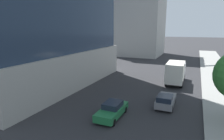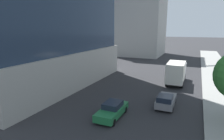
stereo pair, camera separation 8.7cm
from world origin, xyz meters
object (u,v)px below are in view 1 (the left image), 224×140
object	(u,v)px
car_gray	(166,100)
box_truck	(176,71)
construction_building	(139,6)
car_green	(112,110)

from	to	relation	value
car_gray	box_truck	xyz separation A→B (m)	(-0.00, 9.77, 1.12)
construction_building	box_truck	size ratio (longest dim) A/B	4.87
car_green	box_truck	bearing A→B (deg)	73.47
construction_building	car_green	distance (m)	47.37
car_green	box_truck	xyz separation A→B (m)	(4.23, 14.25, 1.15)
car_gray	box_truck	world-z (taller)	box_truck
car_green	car_gray	size ratio (longest dim) A/B	1.08
construction_building	car_gray	bearing A→B (deg)	-70.01
construction_building	car_green	world-z (taller)	construction_building
construction_building	box_truck	bearing A→B (deg)	-64.22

